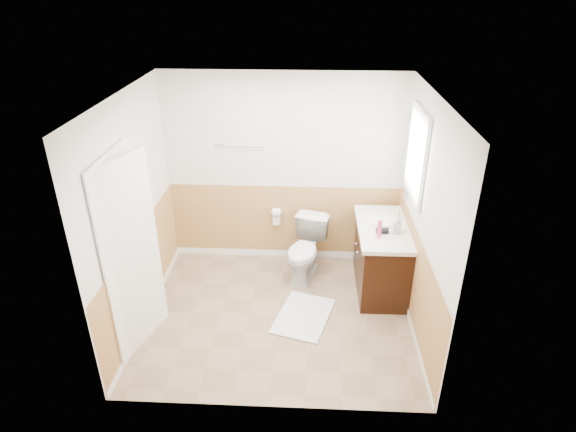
# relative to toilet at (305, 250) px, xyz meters

# --- Properties ---
(floor) EXTENTS (3.00, 3.00, 0.00)m
(floor) POSITION_rel_toilet_xyz_m (-0.29, -0.82, -0.38)
(floor) COLOR #8C7051
(floor) RESTS_ON ground
(ceiling) EXTENTS (3.00, 3.00, 0.00)m
(ceiling) POSITION_rel_toilet_xyz_m (-0.29, -0.82, 2.12)
(ceiling) COLOR white
(ceiling) RESTS_ON floor
(wall_back) EXTENTS (3.00, 0.00, 3.00)m
(wall_back) POSITION_rel_toilet_xyz_m (-0.29, 0.48, 0.87)
(wall_back) COLOR silver
(wall_back) RESTS_ON floor
(wall_front) EXTENTS (3.00, 0.00, 3.00)m
(wall_front) POSITION_rel_toilet_xyz_m (-0.29, -2.12, 0.87)
(wall_front) COLOR silver
(wall_front) RESTS_ON floor
(wall_left) EXTENTS (0.00, 3.00, 3.00)m
(wall_left) POSITION_rel_toilet_xyz_m (-1.79, -0.82, 0.87)
(wall_left) COLOR silver
(wall_left) RESTS_ON floor
(wall_right) EXTENTS (0.00, 3.00, 3.00)m
(wall_right) POSITION_rel_toilet_xyz_m (1.21, -0.82, 0.87)
(wall_right) COLOR silver
(wall_right) RESTS_ON floor
(wainscot_back) EXTENTS (3.00, 0.00, 3.00)m
(wainscot_back) POSITION_rel_toilet_xyz_m (-0.29, 0.47, 0.12)
(wainscot_back) COLOR tan
(wainscot_back) RESTS_ON floor
(wainscot_front) EXTENTS (3.00, 0.00, 3.00)m
(wainscot_front) POSITION_rel_toilet_xyz_m (-0.29, -2.10, 0.12)
(wainscot_front) COLOR tan
(wainscot_front) RESTS_ON floor
(wainscot_left) EXTENTS (0.00, 2.60, 2.60)m
(wainscot_left) POSITION_rel_toilet_xyz_m (-1.78, -0.82, 0.12)
(wainscot_left) COLOR tan
(wainscot_left) RESTS_ON floor
(wainscot_right) EXTENTS (0.00, 2.60, 2.60)m
(wainscot_right) POSITION_rel_toilet_xyz_m (1.20, -0.82, 0.12)
(wainscot_right) COLOR tan
(wainscot_right) RESTS_ON floor
(toilet) EXTENTS (0.62, 0.83, 0.76)m
(toilet) POSITION_rel_toilet_xyz_m (0.00, 0.00, 0.00)
(toilet) COLOR silver
(toilet) RESTS_ON floor
(bath_mat) EXTENTS (0.75, 0.92, 0.02)m
(bath_mat) POSITION_rel_toilet_xyz_m (0.00, -0.83, -0.37)
(bath_mat) COLOR silver
(bath_mat) RESTS_ON floor
(vanity_cabinet) EXTENTS (0.55, 1.10, 0.80)m
(vanity_cabinet) POSITION_rel_toilet_xyz_m (0.92, -0.20, 0.02)
(vanity_cabinet) COLOR black
(vanity_cabinet) RESTS_ON floor
(vanity_knob_left) EXTENTS (0.03, 0.03, 0.03)m
(vanity_knob_left) POSITION_rel_toilet_xyz_m (0.62, -0.30, 0.17)
(vanity_knob_left) COLOR silver
(vanity_knob_left) RESTS_ON vanity_cabinet
(vanity_knob_right) EXTENTS (0.03, 0.03, 0.03)m
(vanity_knob_right) POSITION_rel_toilet_xyz_m (0.62, -0.10, 0.17)
(vanity_knob_right) COLOR silver
(vanity_knob_right) RESTS_ON vanity_cabinet
(countertop) EXTENTS (0.60, 1.15, 0.05)m
(countertop) POSITION_rel_toilet_xyz_m (0.91, -0.20, 0.44)
(countertop) COLOR white
(countertop) RESTS_ON vanity_cabinet
(sink_basin) EXTENTS (0.36, 0.36, 0.02)m
(sink_basin) POSITION_rel_toilet_xyz_m (0.92, -0.05, 0.48)
(sink_basin) COLOR white
(sink_basin) RESTS_ON countertop
(faucet) EXTENTS (0.02, 0.02, 0.14)m
(faucet) POSITION_rel_toilet_xyz_m (1.10, -0.05, 0.54)
(faucet) COLOR #B9BBC0
(faucet) RESTS_ON countertop
(lotion_bottle) EXTENTS (0.05, 0.05, 0.22)m
(lotion_bottle) POSITION_rel_toilet_xyz_m (0.82, -0.46, 0.58)
(lotion_bottle) COLOR #E13A7F
(lotion_bottle) RESTS_ON countertop
(soap_dispenser) EXTENTS (0.10, 0.10, 0.19)m
(soap_dispenser) POSITION_rel_toilet_xyz_m (1.04, -0.34, 0.57)
(soap_dispenser) COLOR gray
(soap_dispenser) RESTS_ON countertop
(hair_dryer_body) EXTENTS (0.14, 0.07, 0.07)m
(hair_dryer_body) POSITION_rel_toilet_xyz_m (0.87, -0.36, 0.50)
(hair_dryer_body) COLOR black
(hair_dryer_body) RESTS_ON countertop
(hair_dryer_handle) EXTENTS (0.03, 0.03, 0.07)m
(hair_dryer_handle) POSITION_rel_toilet_xyz_m (0.84, -0.34, 0.47)
(hair_dryer_handle) COLOR black
(hair_dryer_handle) RESTS_ON countertop
(mirror_panel) EXTENTS (0.02, 0.35, 0.90)m
(mirror_panel) POSITION_rel_toilet_xyz_m (1.19, 0.28, 1.17)
(mirror_panel) COLOR silver
(mirror_panel) RESTS_ON wall_right
(window_frame) EXTENTS (0.04, 0.80, 1.00)m
(window_frame) POSITION_rel_toilet_xyz_m (1.18, -0.23, 1.37)
(window_frame) COLOR white
(window_frame) RESTS_ON wall_right
(window_glass) EXTENTS (0.01, 0.70, 0.90)m
(window_glass) POSITION_rel_toilet_xyz_m (1.20, -0.23, 1.37)
(window_glass) COLOR white
(window_glass) RESTS_ON wall_right
(door) EXTENTS (0.29, 0.78, 2.04)m
(door) POSITION_rel_toilet_xyz_m (-1.69, -1.27, 0.64)
(door) COLOR white
(door) RESTS_ON wall_left
(door_frame) EXTENTS (0.02, 0.92, 2.10)m
(door_frame) POSITION_rel_toilet_xyz_m (-1.77, -1.27, 0.65)
(door_frame) COLOR white
(door_frame) RESTS_ON wall_left
(door_knob) EXTENTS (0.06, 0.06, 0.06)m
(door_knob) POSITION_rel_toilet_xyz_m (-1.63, -0.94, 0.57)
(door_knob) COLOR silver
(door_knob) RESTS_ON door
(towel_bar) EXTENTS (0.62, 0.02, 0.02)m
(towel_bar) POSITION_rel_toilet_xyz_m (-0.84, 0.43, 1.22)
(towel_bar) COLOR silver
(towel_bar) RESTS_ON wall_back
(tp_holder_bar) EXTENTS (0.14, 0.02, 0.02)m
(tp_holder_bar) POSITION_rel_toilet_xyz_m (-0.39, 0.41, 0.32)
(tp_holder_bar) COLOR silver
(tp_holder_bar) RESTS_ON wall_back
(tp_roll) EXTENTS (0.10, 0.11, 0.11)m
(tp_roll) POSITION_rel_toilet_xyz_m (-0.39, 0.41, 0.32)
(tp_roll) COLOR white
(tp_roll) RESTS_ON tp_holder_bar
(tp_sheet) EXTENTS (0.10, 0.01, 0.16)m
(tp_sheet) POSITION_rel_toilet_xyz_m (-0.39, 0.41, 0.21)
(tp_sheet) COLOR white
(tp_sheet) RESTS_ON tp_roll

